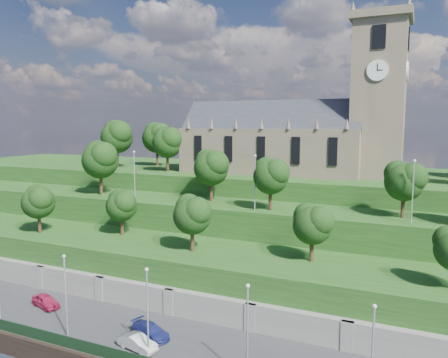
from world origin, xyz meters
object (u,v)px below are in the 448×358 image
at_px(church, 298,131).
at_px(car_left, 46,301).
at_px(car_right, 151,331).
at_px(car_middle, 137,342).

bearing_deg(church, car_left, -117.59).
bearing_deg(car_right, church, 12.90).
bearing_deg(church, car_right, -96.69).
height_order(car_left, car_middle, car_left).
relative_size(church, car_right, 8.02).
distance_m(church, car_left, 48.29).
height_order(church, car_middle, church).
bearing_deg(church, car_middle, -96.01).
relative_size(church, car_left, 8.85).
xyz_separation_m(car_middle, car_right, (-0.21, 2.60, -0.01)).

